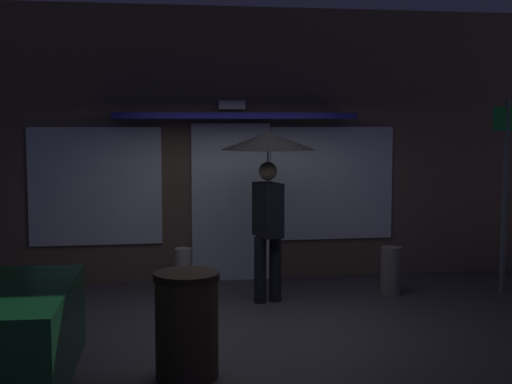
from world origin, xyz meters
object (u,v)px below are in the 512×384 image
object	(u,v)px
sidewalk_bollard	(183,270)
trash_bin	(187,325)
sidewalk_bollard_2	(391,271)
person_with_umbrella	(268,166)
street_sign_post	(505,185)

from	to	relation	value
sidewalk_bollard	trash_bin	bearing A→B (deg)	-92.57
sidewalk_bollard	sidewalk_bollard_2	xyz separation A→B (m)	(2.63, -0.61, 0.02)
trash_bin	person_with_umbrella	bearing A→B (deg)	65.31
person_with_umbrella	street_sign_post	world-z (taller)	street_sign_post
sidewalk_bollard	person_with_umbrella	bearing A→B (deg)	-36.47
person_with_umbrella	trash_bin	xyz separation A→B (m)	(-1.14, -2.49, -1.21)
person_with_umbrella	sidewalk_bollard_2	size ratio (longest dim) A/B	3.39
sidewalk_bollard_2	trash_bin	xyz separation A→B (m)	(-2.78, -2.62, 0.15)
street_sign_post	sidewalk_bollard_2	distance (m)	1.83
person_with_umbrella	trash_bin	distance (m)	3.00
street_sign_post	sidewalk_bollard_2	bearing A→B (deg)	172.90
street_sign_post	trash_bin	bearing A→B (deg)	-149.94
person_with_umbrella	sidewalk_bollard	xyz separation A→B (m)	(-1.00, 0.74, -1.39)
sidewalk_bollard	sidewalk_bollard_2	size ratio (longest dim) A/B	0.92
person_with_umbrella	sidewalk_bollard	distance (m)	1.87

